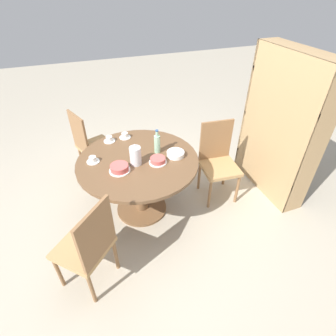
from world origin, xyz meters
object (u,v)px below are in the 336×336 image
at_px(cup_c, 125,136).
at_px(cup_a, 93,160).
at_px(chair_c, 91,144).
at_px(chair_b, 218,160).
at_px(cup_b, 109,139).
at_px(chair_a, 88,245).
at_px(cake_main, 119,168).
at_px(bookshelf, 279,130).
at_px(water_bottle, 157,143).
at_px(cake_second, 158,160).
at_px(coffee_pot, 135,155).

bearing_deg(cup_c, cup_a, -48.33).
bearing_deg(chair_c, chair_b, -144.28).
bearing_deg(cup_c, cup_b, -83.82).
relative_size(cup_a, cup_c, 1.00).
distance_m(cup_b, cup_c, 0.19).
distance_m(chair_a, cake_main, 0.79).
bearing_deg(cake_main, cup_c, 162.88).
distance_m(chair_c, cup_b, 0.53).
distance_m(bookshelf, cup_b, 2.00).
distance_m(chair_a, water_bottle, 1.24).
distance_m(cake_main, cake_second, 0.40).
distance_m(cake_main, cup_c, 0.65).
bearing_deg(bookshelf, coffee_pot, 88.04).
height_order(cake_main, cup_c, cake_main).
height_order(chair_b, cup_a, chair_b).
bearing_deg(cake_main, chair_c, -168.82).
bearing_deg(chair_b, bookshelf, -3.65).
bearing_deg(coffee_pot, cake_second, 74.94).
bearing_deg(chair_c, bookshelf, -137.16).
height_order(bookshelf, cup_c, bookshelf).
bearing_deg(chair_c, cup_c, -156.45).
relative_size(chair_c, cake_main, 4.58).
relative_size(chair_a, chair_b, 1.00).
xyz_separation_m(coffee_pot, cup_c, (-0.56, 0.01, -0.08)).
xyz_separation_m(chair_a, coffee_pot, (-0.67, 0.60, 0.34)).
distance_m(chair_b, cup_b, 1.32).
bearing_deg(cake_second, cup_a, -111.25).
bearing_deg(water_bottle, chair_c, -141.33).
bearing_deg(chair_b, chair_c, 152.37).
bearing_deg(chair_c, cake_second, -170.72).
xyz_separation_m(chair_a, cup_a, (-0.86, 0.19, 0.26)).
height_order(chair_a, bookshelf, bookshelf).
bearing_deg(bookshelf, chair_b, 81.09).
relative_size(coffee_pot, cup_c, 1.76).
xyz_separation_m(bookshelf, water_bottle, (-0.19, -1.45, 0.01)).
relative_size(water_bottle, cup_c, 2.04).
xyz_separation_m(chair_c, coffee_pot, (0.96, 0.39, 0.34)).
bearing_deg(cup_b, chair_b, 67.70).
xyz_separation_m(cup_a, cup_c, (-0.38, 0.42, 0.00)).
bearing_deg(coffee_pot, cup_a, -114.31).
distance_m(bookshelf, cake_main, 1.91).
height_order(bookshelf, cake_second, bookshelf).
xyz_separation_m(chair_b, cup_b, (-0.49, -1.20, 0.26)).
distance_m(chair_b, cup_c, 1.16).
xyz_separation_m(water_bottle, cup_c, (-0.43, -0.27, -0.09)).
xyz_separation_m(chair_a, chair_b, (-0.72, 1.62, 0.00)).
bearing_deg(cup_c, cake_main, -17.12).
xyz_separation_m(coffee_pot, cake_second, (0.06, 0.22, -0.08)).
xyz_separation_m(chair_a, bookshelf, (-0.61, 2.32, 0.33)).
bearing_deg(water_bottle, coffee_pot, -64.37).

